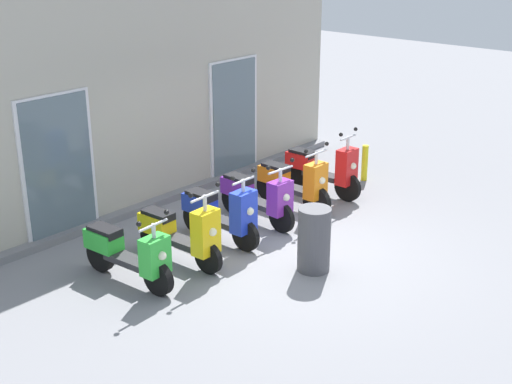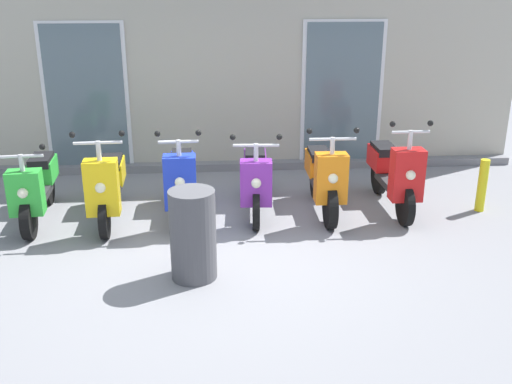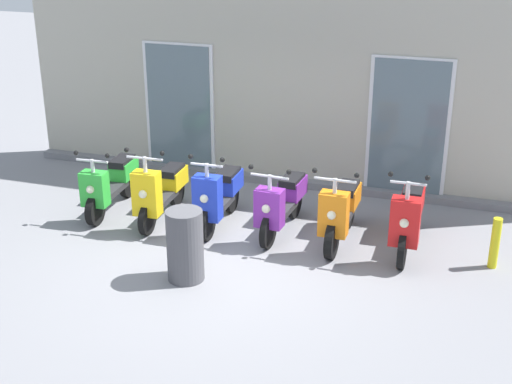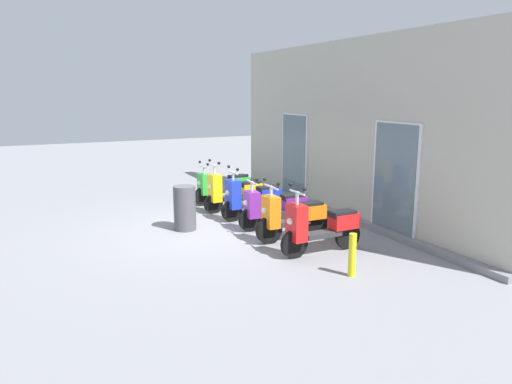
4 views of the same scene
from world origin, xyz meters
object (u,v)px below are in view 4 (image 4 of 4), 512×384
at_px(scooter_blue, 251,198).
at_px(scooter_green, 223,186).
at_px(scooter_yellow, 233,191).
at_px(scooter_purple, 274,207).
at_px(scooter_red, 320,227).
at_px(scooter_orange, 292,217).
at_px(curb_bollard, 352,255).
at_px(trash_bin, 185,208).

bearing_deg(scooter_blue, scooter_green, 178.86).
height_order(scooter_yellow, scooter_purple, scooter_yellow).
relative_size(scooter_blue, scooter_purple, 0.95).
xyz_separation_m(scooter_purple, scooter_red, (1.80, -0.02, 0.03)).
height_order(scooter_yellow, scooter_red, scooter_red).
relative_size(scooter_green, scooter_orange, 1.03).
relative_size(scooter_purple, curb_bollard, 2.32).
xyz_separation_m(scooter_orange, scooter_red, (0.92, 0.05, 0.03)).
relative_size(scooter_red, curb_bollard, 2.38).
distance_m(scooter_yellow, scooter_red, 3.65).
bearing_deg(scooter_purple, scooter_blue, -174.49).
xyz_separation_m(scooter_red, curb_bollard, (1.14, -0.15, -0.15)).
bearing_deg(scooter_green, scooter_purple, 1.15).
height_order(scooter_yellow, trash_bin, scooter_yellow).
bearing_deg(curb_bollard, scooter_green, 178.80).
bearing_deg(scooter_purple, scooter_red, -0.69).
bearing_deg(trash_bin, scooter_blue, 96.33).
bearing_deg(scooter_yellow, scooter_green, 173.46).
bearing_deg(scooter_orange, scooter_blue, -179.44).
relative_size(scooter_orange, curb_bollard, 2.26).
xyz_separation_m(scooter_green, trash_bin, (1.98, -1.67, 0.02)).
bearing_deg(scooter_purple, scooter_green, -178.85).
height_order(scooter_green, scooter_red, scooter_red).
distance_m(scooter_yellow, curb_bollard, 4.79).
bearing_deg(trash_bin, scooter_orange, 45.36).
bearing_deg(scooter_yellow, scooter_blue, 4.25).
xyz_separation_m(scooter_green, scooter_yellow, (0.90, -0.10, 0.04)).
distance_m(scooter_orange, trash_bin, 2.33).
bearing_deg(scooter_orange, scooter_green, 179.71).
distance_m(scooter_green, curb_bollard, 5.69).
height_order(scooter_green, scooter_orange, scooter_orange).
xyz_separation_m(scooter_green, scooter_blue, (1.80, -0.04, 0.05)).
relative_size(scooter_blue, scooter_red, 0.93).
distance_m(scooter_blue, curb_bollard, 3.89).
distance_m(scooter_yellow, scooter_orange, 2.72).
distance_m(curb_bollard, trash_bin, 4.02).
bearing_deg(scooter_orange, trash_bin, -134.64).
height_order(scooter_green, scooter_yellow, scooter_yellow).
bearing_deg(scooter_red, curb_bollard, -7.57).
relative_size(scooter_red, trash_bin, 1.77).
xyz_separation_m(scooter_yellow, scooter_blue, (0.90, 0.07, 0.01)).
bearing_deg(trash_bin, curb_bollard, 22.77).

